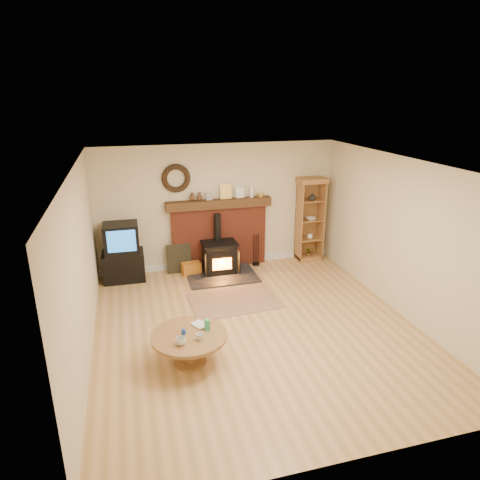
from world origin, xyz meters
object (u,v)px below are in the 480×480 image
object	(u,v)px
wood_stove	(220,259)
tv_unit	(123,253)
coffee_table	(189,340)
curio_cabinet	(309,219)

from	to	relation	value
wood_stove	tv_unit	bearing A→B (deg)	174.04
tv_unit	coffee_table	bearing A→B (deg)	-75.00
tv_unit	coffee_table	world-z (taller)	tv_unit
wood_stove	coffee_table	size ratio (longest dim) A/B	1.34
curio_cabinet	coffee_table	bearing A→B (deg)	-134.63
tv_unit	wood_stove	bearing A→B (deg)	-5.96
curio_cabinet	wood_stove	bearing A→B (deg)	-172.22
wood_stove	tv_unit	size ratio (longest dim) A/B	1.20
tv_unit	coffee_table	distance (m)	3.23
curio_cabinet	coffee_table	world-z (taller)	curio_cabinet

